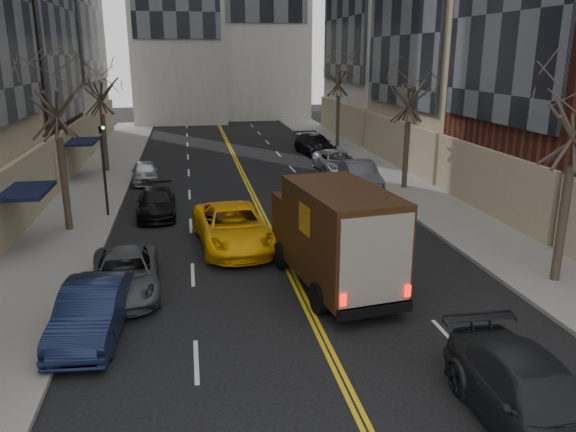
% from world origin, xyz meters
% --- Properties ---
extents(sidewalk_left, '(4.00, 66.00, 0.15)m').
position_xyz_m(sidewalk_left, '(-9.00, 27.00, 0.07)').
color(sidewalk_left, slate).
rests_on(sidewalk_left, ground).
extents(sidewalk_right, '(4.00, 66.00, 0.15)m').
position_xyz_m(sidewalk_right, '(9.00, 27.00, 0.07)').
color(sidewalk_right, slate).
rests_on(sidewalk_right, ground).
extents(tree_lf_mid, '(3.20, 3.20, 8.91)m').
position_xyz_m(tree_lf_mid, '(-8.80, 20.00, 6.60)').
color(tree_lf_mid, '#382D23').
rests_on(tree_lf_mid, sidewalk_left).
extents(tree_lf_far, '(3.20, 3.20, 8.12)m').
position_xyz_m(tree_lf_far, '(-8.80, 33.00, 6.02)').
color(tree_lf_far, '#382D23').
rests_on(tree_lf_far, sidewalk_left).
extents(tree_rt_mid, '(3.20, 3.20, 8.32)m').
position_xyz_m(tree_rt_mid, '(8.80, 25.00, 6.17)').
color(tree_rt_mid, '#382D23').
rests_on(tree_rt_mid, sidewalk_right).
extents(tree_rt_far, '(3.20, 3.20, 9.11)m').
position_xyz_m(tree_rt_far, '(8.80, 40.00, 6.74)').
color(tree_rt_far, '#382D23').
rests_on(tree_rt_far, sidewalk_right).
extents(traffic_signal, '(0.29, 0.26, 4.70)m').
position_xyz_m(traffic_signal, '(-7.39, 22.00, 2.82)').
color(traffic_signal, black).
rests_on(traffic_signal, sidewalk_left).
extents(ups_truck, '(3.33, 6.78, 3.57)m').
position_xyz_m(ups_truck, '(1.20, 12.08, 1.80)').
color(ups_truck, black).
rests_on(ups_truck, ground).
extents(observer_sedan, '(2.24, 5.35, 1.54)m').
position_xyz_m(observer_sedan, '(3.38, 3.95, 0.77)').
color(observer_sedan, black).
rests_on(observer_sedan, ground).
extents(taxi, '(3.33, 6.24, 1.67)m').
position_xyz_m(taxi, '(-1.79, 16.82, 0.83)').
color(taxi, '#FFB80A').
rests_on(taxi, ground).
extents(pedestrian, '(0.58, 0.73, 1.75)m').
position_xyz_m(pedestrian, '(0.74, 13.63, 0.88)').
color(pedestrian, black).
rests_on(pedestrian, ground).
extents(parked_lf_b, '(1.94, 4.68, 1.51)m').
position_xyz_m(parked_lf_b, '(-6.30, 9.90, 0.75)').
color(parked_lf_b, '#101832').
rests_on(parked_lf_b, ground).
extents(parked_lf_c, '(2.51, 4.91, 1.33)m').
position_xyz_m(parked_lf_c, '(-5.70, 12.79, 0.66)').
color(parked_lf_c, '#44464B').
rests_on(parked_lf_c, ground).
extents(parked_lf_d, '(1.97, 4.52, 1.29)m').
position_xyz_m(parked_lf_d, '(-5.10, 22.05, 0.65)').
color(parked_lf_d, black).
rests_on(parked_lf_d, ground).
extents(parked_lf_e, '(1.84, 3.96, 1.31)m').
position_xyz_m(parked_lf_e, '(-6.13, 29.53, 0.66)').
color(parked_lf_e, '#B0B4B8').
rests_on(parked_lf_e, ground).
extents(parked_rt_a, '(1.95, 4.95, 1.60)m').
position_xyz_m(parked_rt_a, '(6.30, 25.61, 0.80)').
color(parked_rt_a, '#44454B').
rests_on(parked_rt_a, ground).
extents(parked_rt_b, '(2.47, 5.31, 1.47)m').
position_xyz_m(parked_rt_b, '(6.20, 30.27, 0.74)').
color(parked_rt_b, '#B8B9C0').
rests_on(parked_rt_b, ground).
extents(parked_rt_c, '(2.75, 5.58, 1.56)m').
position_xyz_m(parked_rt_c, '(6.30, 37.38, 0.78)').
color(parked_rt_c, black).
rests_on(parked_rt_c, ground).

